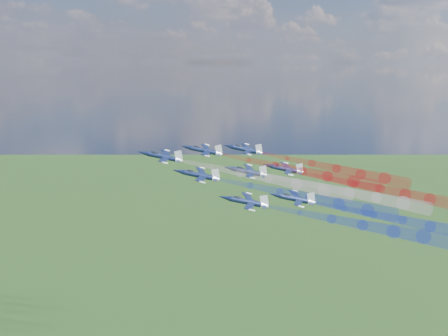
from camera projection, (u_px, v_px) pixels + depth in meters
jet_lead at (162, 157)px, 140.04m from camera, size 15.07×13.82×7.35m
trail_lead at (269, 178)px, 143.22m from camera, size 42.96×22.20×14.40m
jet_inner_left at (198, 175)px, 132.99m from camera, size 15.07×13.82×7.35m
trail_inner_left at (309, 198)px, 136.17m from camera, size 42.96×22.20×14.40m
jet_inner_right at (203, 150)px, 150.29m from camera, size 15.07×13.82×7.35m
trail_inner_right at (302, 171)px, 153.46m from camera, size 42.96×22.20×14.40m
jet_outer_left at (246, 202)px, 125.13m from camera, size 15.07×13.82×7.35m
trail_outer_left at (363, 225)px, 128.30m from camera, size 42.96×22.20×14.40m
jet_center_third at (247, 172)px, 143.04m from camera, size 15.07×13.82×7.35m
trail_center_third at (350, 193)px, 146.21m from camera, size 42.96×22.20×14.40m
jet_outer_right at (245, 149)px, 159.72m from camera, size 15.07×13.82×7.35m
trail_outer_right at (337, 169)px, 162.89m from camera, size 42.96×22.20×14.40m
jet_rear_left at (294, 199)px, 133.58m from camera, size 15.07×13.82×7.35m
trail_rear_left at (402, 220)px, 136.75m from camera, size 42.96×22.20×14.40m
jet_rear_right at (285, 169)px, 152.72m from camera, size 15.07×13.82×7.35m
trail_rear_right at (380, 189)px, 155.89m from camera, size 42.96×22.20×14.40m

